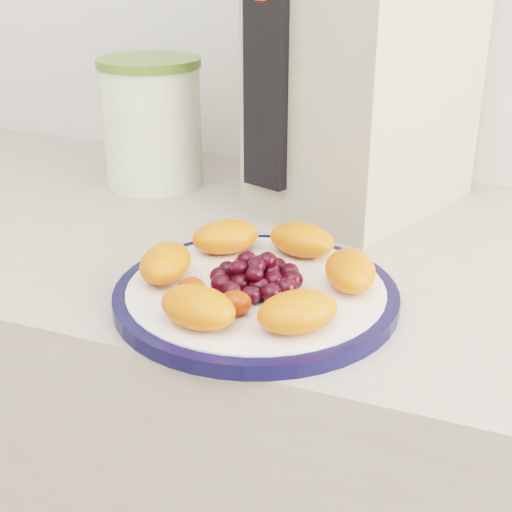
% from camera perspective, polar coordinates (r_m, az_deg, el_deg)
% --- Properties ---
extents(counter, '(3.50, 0.60, 0.90)m').
position_cam_1_polar(counter, '(1.13, -0.43, -19.59)').
color(counter, '#B3A69A').
rests_on(counter, floor).
extents(plate_rim, '(0.28, 0.28, 0.01)m').
position_cam_1_polar(plate_rim, '(0.71, -0.00, -3.16)').
color(plate_rim, '#0B0D35').
rests_on(plate_rim, counter).
extents(plate_face, '(0.25, 0.25, 0.02)m').
position_cam_1_polar(plate_face, '(0.70, -0.00, -3.09)').
color(plate_face, white).
rests_on(plate_face, counter).
extents(canister, '(0.18, 0.18, 0.17)m').
position_cam_1_polar(canister, '(1.05, -8.30, 10.19)').
color(canister, '#456E10').
rests_on(canister, counter).
extents(canister_lid, '(0.19, 0.19, 0.01)m').
position_cam_1_polar(canister_lid, '(1.03, -8.60, 15.07)').
color(canister_lid, '#58732E').
rests_on(canister_lid, canister).
extents(appliance_body, '(0.27, 0.32, 0.34)m').
position_cam_1_polar(appliance_body, '(0.95, 8.87, 13.95)').
color(appliance_body, '#ADA893').
rests_on(appliance_body, counter).
extents(appliance_panel, '(0.06, 0.04, 0.25)m').
position_cam_1_polar(appliance_panel, '(0.86, 0.87, 13.61)').
color(appliance_panel, black).
rests_on(appliance_panel, appliance_body).
extents(fruit_plate, '(0.24, 0.24, 0.04)m').
position_cam_1_polar(fruit_plate, '(0.69, -0.20, -1.31)').
color(fruit_plate, '#F44E17').
rests_on(fruit_plate, plate_face).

